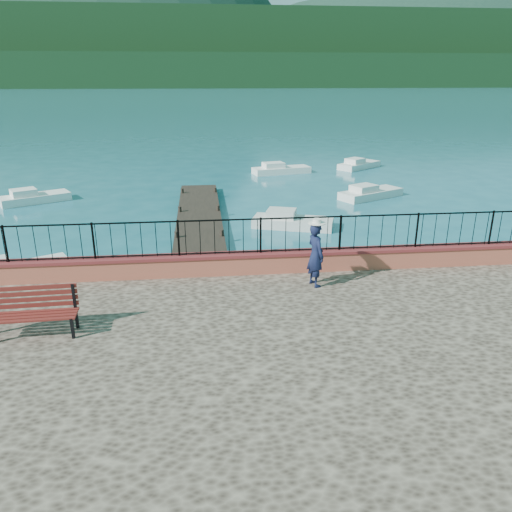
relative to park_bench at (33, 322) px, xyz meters
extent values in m
plane|color=#19596B|center=(5.44, -0.69, -1.51)|extent=(2000.00, 2000.00, 0.00)
cube|color=#A7503C|center=(5.44, 3.01, -0.02)|extent=(28.00, 0.46, 0.58)
cube|color=black|center=(5.44, 3.01, 0.75)|extent=(27.00, 0.05, 0.95)
cube|color=#2D231C|center=(3.44, 11.31, -1.36)|extent=(2.00, 16.00, 0.30)
cube|color=black|center=(5.44, 299.31, 7.49)|extent=(900.00, 60.00, 18.00)
cube|color=black|center=(5.44, 359.31, 20.49)|extent=(900.00, 120.00, 44.00)
ellipsoid|color=#142D23|center=(225.44, 559.31, -1.51)|extent=(448.00, 384.00, 180.00)
cube|color=black|center=(0.00, -0.04, -0.08)|extent=(1.86, 0.63, 0.46)
cube|color=maroon|center=(-0.01, 0.24, 0.44)|extent=(1.84, 0.15, 0.56)
imported|color=#111734|center=(6.43, 1.96, 0.53)|extent=(0.56, 0.70, 1.66)
cylinder|color=white|center=(6.43, 1.96, 1.42)|extent=(0.44, 0.44, 0.12)
cube|color=silver|center=(-2.75, 6.15, -1.11)|extent=(3.95, 2.95, 0.80)
cube|color=silver|center=(7.57, 11.18, -1.11)|extent=(3.73, 2.34, 0.80)
cube|color=silver|center=(12.85, 16.32, -1.11)|extent=(3.94, 2.90, 0.80)
cube|color=white|center=(-5.19, 17.25, -1.11)|extent=(3.64, 2.82, 0.80)
cube|color=white|center=(9.11, 24.09, -1.11)|extent=(4.12, 2.13, 0.80)
cube|color=silver|center=(15.03, 25.45, -1.11)|extent=(3.60, 3.17, 0.80)
camera|label=1|loc=(3.61, -9.75, 4.82)|focal=35.00mm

